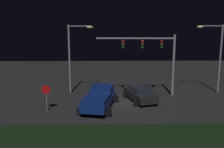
{
  "coord_description": "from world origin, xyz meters",
  "views": [
    {
      "loc": [
        -1.93,
        -19.71,
        6.01
      ],
      "look_at": [
        -1.38,
        0.12,
        2.77
      ],
      "focal_mm": 34.04,
      "sensor_mm": 36.0,
      "label": 1
    }
  ],
  "objects_px": {
    "car_sedan": "(140,94)",
    "street_lamp_left": "(75,50)",
    "street_lamp_right": "(215,50)",
    "pickup_truck": "(100,97)",
    "stop_sign": "(46,93)",
    "traffic_signal_gantry": "(151,50)"
  },
  "relations": [
    {
      "from": "street_lamp_right",
      "to": "car_sedan",
      "type": "bearing_deg",
      "value": -159.15
    },
    {
      "from": "street_lamp_left",
      "to": "street_lamp_right",
      "type": "height_order",
      "value": "street_lamp_right"
    },
    {
      "from": "car_sedan",
      "to": "street_lamp_right",
      "type": "distance_m",
      "value": 10.38
    },
    {
      "from": "pickup_truck",
      "to": "street_lamp_left",
      "type": "xyz_separation_m",
      "value": [
        -2.93,
        5.48,
        3.83
      ]
    },
    {
      "from": "traffic_signal_gantry",
      "to": "stop_sign",
      "type": "distance_m",
      "value": 11.35
    },
    {
      "from": "street_lamp_left",
      "to": "stop_sign",
      "type": "xyz_separation_m",
      "value": [
        -1.56,
        -6.15,
        -3.27
      ]
    },
    {
      "from": "pickup_truck",
      "to": "street_lamp_right",
      "type": "xyz_separation_m",
      "value": [
        12.78,
        5.36,
        3.87
      ]
    },
    {
      "from": "pickup_truck",
      "to": "street_lamp_right",
      "type": "bearing_deg",
      "value": -55.88
    },
    {
      "from": "stop_sign",
      "to": "traffic_signal_gantry",
      "type": "bearing_deg",
      "value": 25.79
    },
    {
      "from": "car_sedan",
      "to": "street_lamp_left",
      "type": "height_order",
      "value": "street_lamp_left"
    },
    {
      "from": "traffic_signal_gantry",
      "to": "stop_sign",
      "type": "xyz_separation_m",
      "value": [
        -9.77,
        -4.72,
        -3.34
      ]
    },
    {
      "from": "traffic_signal_gantry",
      "to": "car_sedan",
      "type": "bearing_deg",
      "value": -123.93
    },
    {
      "from": "car_sedan",
      "to": "traffic_signal_gantry",
      "type": "distance_m",
      "value": 4.85
    },
    {
      "from": "car_sedan",
      "to": "stop_sign",
      "type": "xyz_separation_m",
      "value": [
        -8.37,
        -2.64,
        0.82
      ]
    },
    {
      "from": "car_sedan",
      "to": "stop_sign",
      "type": "height_order",
      "value": "stop_sign"
    },
    {
      "from": "street_lamp_right",
      "to": "stop_sign",
      "type": "xyz_separation_m",
      "value": [
        -17.27,
        -6.03,
        -3.31
      ]
    },
    {
      "from": "street_lamp_left",
      "to": "stop_sign",
      "type": "distance_m",
      "value": 7.14
    },
    {
      "from": "street_lamp_left",
      "to": "stop_sign",
      "type": "height_order",
      "value": "street_lamp_left"
    },
    {
      "from": "pickup_truck",
      "to": "stop_sign",
      "type": "distance_m",
      "value": 4.57
    },
    {
      "from": "street_lamp_left",
      "to": "pickup_truck",
      "type": "bearing_deg",
      "value": -61.9
    },
    {
      "from": "car_sedan",
      "to": "street_lamp_right",
      "type": "bearing_deg",
      "value": -83.54
    },
    {
      "from": "street_lamp_left",
      "to": "street_lamp_right",
      "type": "relative_size",
      "value": 0.99
    }
  ]
}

